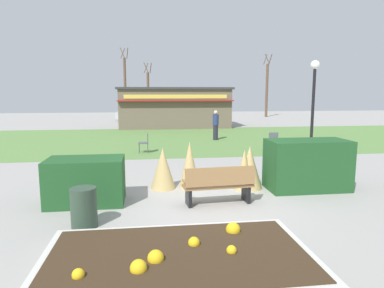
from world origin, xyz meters
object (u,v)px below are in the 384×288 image
object	(u,v)px
food_kiosk	(174,107)
tree_center_bg	(267,89)
park_bench	(219,185)
trash_bin	(84,207)
parked_car_west_slot	(138,114)
tree_left_bg	(148,93)
person_strolling	(216,125)
tree_right_bg	(125,86)
lamppost_mid	(313,97)
cafe_chair_east	(272,140)
cafe_chair_west	(145,141)

from	to	relation	value
food_kiosk	tree_center_bg	world-z (taller)	tree_center_bg
park_bench	trash_bin	world-z (taller)	park_bench
trash_bin	parked_car_west_slot	world-z (taller)	parked_car_west_slot
tree_left_bg	food_kiosk	bearing A→B (deg)	-80.33
person_strolling	park_bench	bearing A→B (deg)	97.68
tree_left_bg	tree_right_bg	size ratio (longest dim) A/B	0.79
person_strolling	tree_left_bg	xyz separation A→B (m)	(-3.72, 19.52, 1.76)
food_kiosk	park_bench	bearing A→B (deg)	-91.34
tree_left_bg	tree_right_bg	distance (m)	2.64
parked_car_west_slot	tree_left_bg	bearing A→B (deg)	78.68
park_bench	tree_right_bg	xyz separation A→B (m)	(-4.06, 30.87, 2.92)
park_bench	tree_center_bg	distance (m)	31.35
lamppost_mid	trash_bin	xyz separation A→B (m)	(-8.00, -6.35, -2.10)
park_bench	cafe_chair_east	xyz separation A→B (m)	(4.01, 7.02, 0.05)
person_strolling	tree_center_bg	xyz separation A→B (m)	(9.42, 17.86, 2.22)
cafe_chair_east	tree_right_bg	distance (m)	25.34
trash_bin	cafe_chair_west	world-z (taller)	cafe_chair_west
tree_right_bg	food_kiosk	bearing A→B (deg)	-69.20
park_bench	tree_left_bg	distance (m)	30.78
person_strolling	tree_left_bg	world-z (taller)	tree_left_bg
trash_bin	parked_car_west_slot	size ratio (longest dim) A/B	0.19
lamppost_mid	parked_car_west_slot	xyz separation A→B (m)	(-7.59, 20.23, -1.86)
cafe_chair_west	tree_left_bg	world-z (taller)	tree_left_bg
trash_bin	tree_center_bg	size ratio (longest dim) A/B	0.12
lamppost_mid	cafe_chair_west	size ratio (longest dim) A/B	4.46
lamppost_mid	tree_right_bg	world-z (taller)	tree_right_bg
cafe_chair_east	parked_car_west_slot	world-z (taller)	parked_car_west_slot
lamppost_mid	person_strolling	world-z (taller)	lamppost_mid
parked_car_west_slot	tree_left_bg	distance (m)	5.58
cafe_chair_west	tree_center_bg	size ratio (longest dim) A/B	0.13
trash_bin	tree_right_bg	xyz separation A→B (m)	(-1.08, 31.89, 2.99)
cafe_chair_west	parked_car_west_slot	distance (m)	18.12
cafe_chair_west	cafe_chair_east	xyz separation A→B (m)	(5.80, -0.42, 0.00)
tree_left_bg	trash_bin	bearing A→B (deg)	-92.59
person_strolling	parked_car_west_slot	distance (m)	15.17
cafe_chair_east	park_bench	bearing A→B (deg)	-119.75
person_strolling	tree_center_bg	distance (m)	20.31
lamppost_mid	tree_right_bg	size ratio (longest dim) A/B	0.53
cafe_chair_west	cafe_chair_east	size ratio (longest dim) A/B	1.00
parked_car_west_slot	tree_left_bg	world-z (taller)	tree_left_bg
cafe_chair_west	tree_center_bg	distance (m)	25.51
food_kiosk	parked_car_west_slot	xyz separation A→B (m)	(-3.01, 6.53, -0.91)
parked_car_west_slot	tree_center_bg	xyz separation A→B (m)	(14.17, 3.46, 2.44)
lamppost_mid	person_strolling	distance (m)	6.69
trash_bin	cafe_chair_west	size ratio (longest dim) A/B	0.91
cafe_chair_west	food_kiosk	bearing A→B (deg)	79.09
tree_right_bg	cafe_chair_west	bearing A→B (deg)	-84.47
person_strolling	lamppost_mid	bearing A→B (deg)	134.79
cafe_chair_west	tree_right_bg	world-z (taller)	tree_right_bg
lamppost_mid	tree_left_bg	size ratio (longest dim) A/B	0.66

